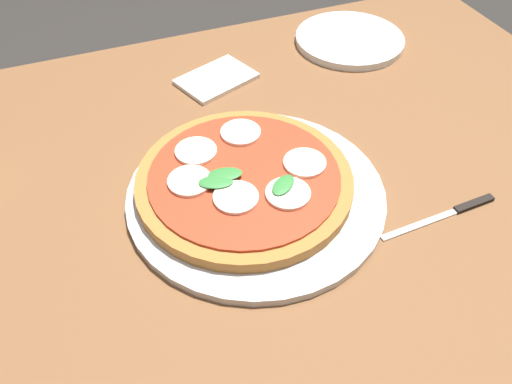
{
  "coord_description": "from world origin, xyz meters",
  "views": [
    {
      "loc": [
        -0.24,
        -0.5,
        1.25
      ],
      "look_at": [
        -0.05,
        -0.03,
        0.74
      ],
      "focal_mm": 36.72,
      "sensor_mm": 36.0,
      "label": 1
    }
  ],
  "objects_px": {
    "napkin": "(216,79)",
    "knife": "(453,212)",
    "pizza": "(244,180)",
    "dining_table": "(277,224)",
    "plate_white": "(349,40)",
    "serving_tray": "(256,194)"
  },
  "relations": [
    {
      "from": "dining_table",
      "to": "pizza",
      "type": "relative_size",
      "value": 3.98
    },
    {
      "from": "dining_table",
      "to": "plate_white",
      "type": "relative_size",
      "value": 5.66
    },
    {
      "from": "pizza",
      "to": "plate_white",
      "type": "xyz_separation_m",
      "value": [
        0.34,
        0.31,
        -0.02
      ]
    },
    {
      "from": "dining_table",
      "to": "serving_tray",
      "type": "relative_size",
      "value": 3.34
    },
    {
      "from": "dining_table",
      "to": "serving_tray",
      "type": "xyz_separation_m",
      "value": [
        -0.05,
        -0.03,
        0.11
      ]
    },
    {
      "from": "napkin",
      "to": "knife",
      "type": "xyz_separation_m",
      "value": [
        0.2,
        -0.42,
        -0.0
      ]
    },
    {
      "from": "knife",
      "to": "napkin",
      "type": "bearing_deg",
      "value": 115.01
    },
    {
      "from": "serving_tray",
      "to": "knife",
      "type": "bearing_deg",
      "value": -27.98
    },
    {
      "from": "serving_tray",
      "to": "pizza",
      "type": "relative_size",
      "value": 1.19
    },
    {
      "from": "plate_white",
      "to": "napkin",
      "type": "bearing_deg",
      "value": -173.88
    },
    {
      "from": "plate_white",
      "to": "pizza",
      "type": "bearing_deg",
      "value": -137.37
    },
    {
      "from": "pizza",
      "to": "napkin",
      "type": "bearing_deg",
      "value": 79.44
    },
    {
      "from": "serving_tray",
      "to": "dining_table",
      "type": "bearing_deg",
      "value": 30.46
    },
    {
      "from": "dining_table",
      "to": "plate_white",
      "type": "xyz_separation_m",
      "value": [
        0.28,
        0.3,
        0.11
      ]
    },
    {
      "from": "pizza",
      "to": "plate_white",
      "type": "distance_m",
      "value": 0.46
    },
    {
      "from": "dining_table",
      "to": "knife",
      "type": "relative_size",
      "value": 6.6
    },
    {
      "from": "pizza",
      "to": "napkin",
      "type": "xyz_separation_m",
      "value": [
        0.05,
        0.28,
        -0.02
      ]
    },
    {
      "from": "serving_tray",
      "to": "pizza",
      "type": "bearing_deg",
      "value": 126.38
    },
    {
      "from": "knife",
      "to": "plate_white",
      "type": "bearing_deg",
      "value": 78.93
    },
    {
      "from": "pizza",
      "to": "serving_tray",
      "type": "bearing_deg",
      "value": -53.62
    },
    {
      "from": "knife",
      "to": "serving_tray",
      "type": "bearing_deg",
      "value": 152.02
    },
    {
      "from": "serving_tray",
      "to": "napkin",
      "type": "relative_size",
      "value": 2.76
    }
  ]
}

